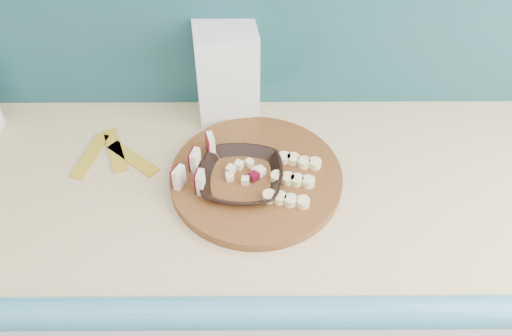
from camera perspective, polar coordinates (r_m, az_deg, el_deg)
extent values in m
cube|color=white|center=(1.62, -8.64, -12.91)|extent=(2.20, 0.60, 0.88)
cube|color=#DBBE80|center=(1.25, -10.93, -2.29)|extent=(2.20, 0.60, 0.03)
cube|color=teal|center=(1.08, -12.97, -14.40)|extent=(2.20, 0.06, 0.03)
cube|color=teal|center=(1.30, -10.96, 15.25)|extent=(2.20, 0.02, 0.50)
cylinder|color=#49290F|center=(1.22, 0.00, -1.01)|extent=(0.45, 0.45, 0.02)
cube|color=beige|center=(1.18, -7.69, -0.94)|extent=(0.02, 0.03, 0.05)
cube|color=#450414|center=(1.18, -8.06, -0.86)|extent=(0.01, 0.03, 0.05)
cube|color=beige|center=(1.21, -6.07, 0.77)|extent=(0.02, 0.03, 0.05)
cube|color=#450414|center=(1.21, -6.43, 0.84)|extent=(0.01, 0.03, 0.05)
cube|color=beige|center=(1.24, -4.52, 2.39)|extent=(0.02, 0.03, 0.05)
cube|color=#450414|center=(1.24, -4.88, 2.46)|extent=(0.01, 0.03, 0.05)
cube|color=beige|center=(1.16, -5.56, -1.41)|extent=(0.02, 0.03, 0.05)
cube|color=#450414|center=(1.17, -5.94, -1.33)|extent=(0.01, 0.03, 0.05)
cube|color=beige|center=(1.20, -0.66, -0.22)|extent=(0.02, 0.02, 0.02)
cube|color=beige|center=(1.21, -0.39, 0.11)|extent=(0.02, 0.02, 0.02)
cube|color=#450414|center=(1.22, -0.71, 0.59)|extent=(0.02, 0.02, 0.02)
cube|color=beige|center=(1.21, -1.22, 0.14)|extent=(0.02, 0.02, 0.02)
cube|color=beige|center=(1.21, -1.77, 0.02)|extent=(0.02, 0.02, 0.02)
cube|color=beige|center=(1.20, -2.01, -0.55)|extent=(0.02, 0.02, 0.02)
cube|color=beige|center=(1.20, -1.16, -0.52)|extent=(0.02, 0.02, 0.02)
cube|color=beige|center=(1.19, -0.58, -0.71)|extent=(0.02, 0.02, 0.02)
cylinder|color=#DCCA86|center=(1.16, 1.44, -2.76)|extent=(0.03, 0.03, 0.02)
cylinder|color=#DCCA86|center=(1.16, 2.50, -2.99)|extent=(0.03, 0.03, 0.02)
cylinder|color=#DCCA86|center=(1.15, 3.56, -3.21)|extent=(0.03, 0.03, 0.02)
cylinder|color=#DCCA86|center=(1.15, 4.63, -3.44)|extent=(0.03, 0.03, 0.02)
cylinder|color=#DCCA86|center=(1.19, 2.12, -0.82)|extent=(0.03, 0.03, 0.02)
cylinder|color=#DCCA86|center=(1.19, 3.14, -1.04)|extent=(0.03, 0.03, 0.02)
cylinder|color=#DCCA86|center=(1.19, 4.17, -1.25)|extent=(0.03, 0.03, 0.02)
cylinder|color=#DCCA86|center=(1.19, 5.21, -1.47)|extent=(0.03, 0.03, 0.02)
cylinder|color=#DCCA86|center=(1.23, 2.76, 1.00)|extent=(0.03, 0.03, 0.02)
cylinder|color=#DCCA86|center=(1.23, 3.75, 0.80)|extent=(0.03, 0.03, 0.02)
cylinder|color=#DCCA86|center=(1.23, 4.75, 0.59)|extent=(0.03, 0.03, 0.02)
cylinder|color=#DCCA86|center=(1.22, 5.76, 0.39)|extent=(0.03, 0.03, 0.02)
imported|color=black|center=(1.20, -1.49, -1.06)|extent=(0.19, 0.19, 0.04)
cube|color=silver|center=(1.31, -2.93, 9.40)|extent=(0.15, 0.12, 0.24)
cube|color=gold|center=(1.33, -16.24, 1.16)|extent=(0.07, 0.14, 0.01)
cube|color=gold|center=(1.33, -13.91, 1.73)|extent=(0.08, 0.14, 0.01)
cube|color=gold|center=(1.30, -12.21, 0.92)|extent=(0.13, 0.11, 0.01)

